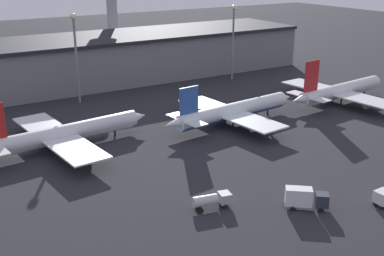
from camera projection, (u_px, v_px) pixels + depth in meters
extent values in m
plane|color=#26262B|center=(223.00, 200.00, 87.91)|extent=(600.00, 600.00, 0.00)
cube|color=slate|center=(60.00, 65.00, 162.94)|extent=(184.29, 29.88, 14.78)
cube|color=black|center=(58.00, 42.00, 160.26)|extent=(184.29, 31.88, 1.20)
cylinder|color=silver|center=(65.00, 133.00, 111.18)|extent=(37.17, 7.57, 3.84)
cylinder|color=silver|center=(65.00, 135.00, 111.40)|extent=(35.27, 6.81, 3.26)
cone|color=silver|center=(138.00, 117.00, 122.40)|extent=(4.95, 4.09, 3.65)
cube|color=silver|center=(57.00, 136.00, 110.28)|extent=(12.19, 38.09, 0.36)
cylinder|color=gray|center=(45.00, 129.00, 119.20)|extent=(4.41, 2.53, 2.11)
cylinder|color=gray|center=(82.00, 154.00, 103.50)|extent=(4.41, 2.53, 2.11)
cylinder|color=black|center=(115.00, 132.00, 119.50)|extent=(0.50, 0.50, 1.73)
cylinder|color=black|center=(56.00, 144.00, 112.20)|extent=(0.50, 0.50, 1.73)
cylinder|color=black|center=(61.00, 148.00, 109.90)|extent=(0.50, 0.50, 1.73)
cylinder|color=white|center=(235.00, 110.00, 127.45)|extent=(36.34, 7.58, 3.94)
cylinder|color=#2D519E|center=(235.00, 112.00, 127.68)|extent=(34.49, 6.81, 3.35)
cone|color=white|center=(284.00, 98.00, 138.45)|extent=(5.08, 4.20, 3.74)
cone|color=white|center=(175.00, 123.00, 116.24)|extent=(6.21, 3.93, 3.35)
cube|color=#2D519E|center=(189.00, 100.00, 117.00)|extent=(5.52, 0.96, 6.72)
cube|color=white|center=(187.00, 119.00, 118.17)|extent=(5.16, 12.60, 0.24)
cube|color=white|center=(229.00, 113.00, 126.58)|extent=(12.07, 34.78, 0.36)
cylinder|color=gray|center=(210.00, 109.00, 134.80)|extent=(4.53, 2.59, 2.17)
cylinder|color=gray|center=(258.00, 126.00, 120.50)|extent=(4.53, 2.59, 2.17)
cylinder|color=black|center=(268.00, 111.00, 135.63)|extent=(0.50, 0.50, 1.77)
cylinder|color=black|center=(225.00, 120.00, 128.55)|extent=(0.50, 0.50, 1.77)
cylinder|color=black|center=(233.00, 123.00, 126.19)|extent=(0.50, 0.50, 1.77)
cylinder|color=silver|center=(341.00, 90.00, 146.42)|extent=(35.25, 7.56, 4.03)
cylinder|color=silver|center=(341.00, 92.00, 146.65)|extent=(33.45, 6.78, 3.42)
cone|color=silver|center=(377.00, 81.00, 157.12)|extent=(5.20, 4.30, 3.83)
cone|color=silver|center=(300.00, 99.00, 135.50)|extent=(6.36, 4.02, 3.42)
cube|color=red|center=(312.00, 76.00, 135.86)|extent=(5.65, 0.97, 8.82)
cube|color=silver|center=(308.00, 96.00, 137.41)|extent=(5.39, 13.94, 0.24)
cube|color=silver|center=(338.00, 92.00, 145.59)|extent=(12.65, 38.48, 0.36)
cylinder|color=gray|center=(312.00, 89.00, 154.57)|extent=(4.63, 2.65, 2.22)
cylinder|color=gray|center=(370.00, 104.00, 138.71)|extent=(4.63, 2.65, 2.22)
cylinder|color=black|center=(364.00, 93.00, 154.40)|extent=(0.50, 0.50, 1.81)
cylinder|color=black|center=(332.00, 99.00, 147.60)|extent=(0.50, 0.50, 1.81)
cylinder|color=black|center=(341.00, 101.00, 145.19)|extent=(0.50, 0.50, 1.81)
cube|color=silver|center=(383.00, 197.00, 85.29)|extent=(2.94, 2.58, 2.18)
cylinder|color=black|center=(376.00, 202.00, 86.16)|extent=(0.92, 0.65, 0.90)
cube|color=#282D38|center=(322.00, 200.00, 83.98)|extent=(3.17, 3.17, 2.38)
cube|color=silver|center=(299.00, 197.00, 84.33)|extent=(5.03, 4.67, 3.17)
cylinder|color=black|center=(319.00, 205.00, 85.29)|extent=(1.06, 1.01, 0.90)
cylinder|color=black|center=(320.00, 210.00, 83.70)|extent=(1.06, 1.01, 0.90)
cylinder|color=black|center=(292.00, 203.00, 85.87)|extent=(1.06, 1.01, 0.90)
cylinder|color=black|center=(293.00, 208.00, 84.27)|extent=(1.06, 1.01, 0.90)
cube|color=#9EA3A8|center=(225.00, 198.00, 85.38)|extent=(2.43, 2.66, 1.84)
cylinder|color=#B7B7BC|center=(205.00, 201.00, 84.17)|extent=(4.74, 2.80, 1.94)
cylinder|color=black|center=(221.00, 202.00, 86.45)|extent=(1.00, 0.75, 0.90)
cylinder|color=black|center=(225.00, 206.00, 84.92)|extent=(1.00, 0.75, 0.90)
cylinder|color=black|center=(197.00, 206.00, 84.99)|extent=(1.00, 0.75, 0.90)
cylinder|color=black|center=(201.00, 210.00, 83.46)|extent=(1.00, 0.75, 0.90)
cylinder|color=slate|center=(77.00, 62.00, 143.04)|extent=(0.70, 0.70, 25.33)
sphere|color=beige|center=(73.00, 16.00, 138.61)|extent=(1.80, 1.80, 1.80)
cylinder|color=slate|center=(233.00, 45.00, 171.40)|extent=(0.70, 0.70, 24.91)
sphere|color=beige|center=(234.00, 7.00, 167.03)|extent=(1.80, 1.80, 1.80)
cylinder|color=#99999E|center=(112.00, 20.00, 202.57)|extent=(4.40, 4.40, 34.30)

